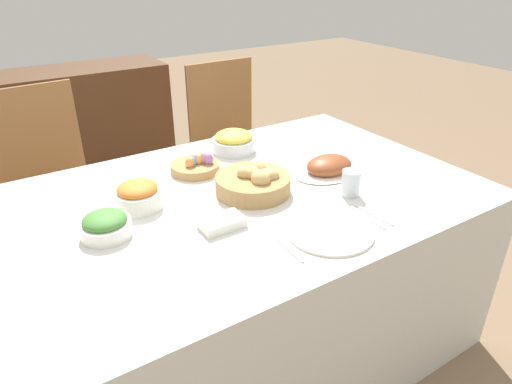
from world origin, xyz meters
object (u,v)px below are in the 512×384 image
bread_basket (254,182)px  butter_dish (222,223)px  dinner_plate (330,231)px  spoon (374,215)px  chair_far_left (51,185)px  green_salad_bowl (105,225)px  egg_basket (196,166)px  pineapple_bowl (234,142)px  knife (367,217)px  carrot_bowl (138,195)px  fork (287,248)px  drinking_cup (351,183)px  sideboard (59,135)px  chair_far_right (232,144)px  ham_platter (329,167)px

bread_basket → butter_dish: size_ratio=1.96×
dinner_plate → spoon: size_ratio=1.68×
chair_far_left → green_salad_bowl: (0.03, -0.93, 0.25)m
egg_basket → dinner_plate: size_ratio=0.71×
chair_far_left → butter_dish: 1.16m
egg_basket → pineapple_bowl: (0.23, 0.10, 0.02)m
green_salad_bowl → knife: green_salad_bowl is taller
carrot_bowl → knife: bearing=-38.1°
fork → drinking_cup: size_ratio=1.73×
green_salad_bowl → knife: bearing=-25.5°
bread_basket → knife: 0.42m
pineapple_bowl → fork: 0.78m
knife → sideboard: bearing=107.4°
chair_far_right → dinner_plate: chair_far_right is taller
chair_far_right → drinking_cup: (-0.15, -1.14, 0.26)m
fork → egg_basket: bearing=92.2°
green_salad_bowl → carrot_bowl: 0.19m
bread_basket → spoon: 0.44m
bread_basket → drinking_cup: (0.28, -0.21, 0.01)m
ham_platter → green_salad_bowl: size_ratio=1.90×
chair_far_right → chair_far_left: bearing=179.1°
knife → spoon: 0.03m
sideboard → egg_basket: size_ratio=7.46×
chair_far_right → fork: chair_far_right is taller
egg_basket → knife: egg_basket is taller
fork → butter_dish: bearing=120.1°
chair_far_left → bread_basket: (0.57, -0.93, 0.25)m
pineapple_bowl → fork: size_ratio=1.16×
carrot_bowl → fork: carrot_bowl is taller
knife → butter_dish: (-0.43, 0.21, 0.01)m
bread_basket → ham_platter: size_ratio=0.91×
chair_far_left → pineapple_bowl: size_ratio=5.09×
sideboard → knife: (0.56, -2.25, 0.30)m
ham_platter → knife: 0.37m
egg_basket → fork: bearing=-91.1°
chair_far_left → knife: chair_far_left is taller
green_salad_bowl → pineapple_bowl: size_ratio=0.83×
sideboard → spoon: (0.59, -2.25, 0.30)m
egg_basket → drinking_cup: bearing=-51.8°
butter_dish → bread_basket: bearing=35.0°
egg_basket → green_salad_bowl: 0.52m
dinner_plate → chair_far_left: bearing=115.8°
egg_basket → pineapple_bowl: size_ratio=1.03×
spoon → fork: bearing=176.7°
knife → chair_far_right: bearing=83.7°
dinner_plate → fork: 0.16m
ham_platter → knife: ham_platter is taller
chair_far_left → ham_platter: bearing=-51.0°
sideboard → carrot_bowl: sideboard is taller
knife → drinking_cup: (0.06, 0.15, 0.05)m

